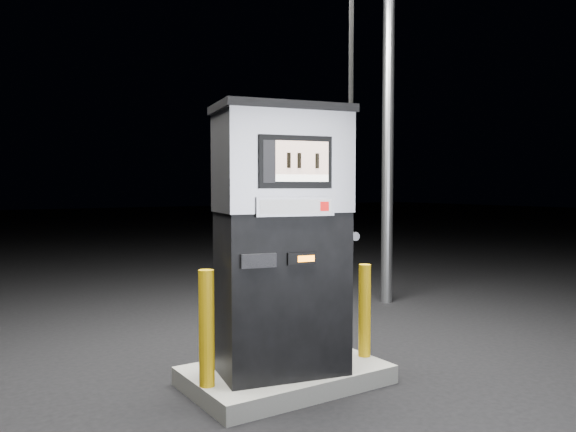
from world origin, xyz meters
TOP-DOWN VIEW (x-y plane):
  - ground at (0.00, 0.00)m, footprint 80.00×80.00m
  - pump_island at (0.00, 0.00)m, footprint 1.60×1.00m
  - fuel_dispenser at (-0.09, -0.10)m, footprint 1.23×0.83m
  - bollard_left at (-0.74, -0.07)m, footprint 0.15×0.15m
  - bollard_right at (0.74, -0.14)m, footprint 0.13×0.13m

SIDE VIEW (x-z plane):
  - ground at x=0.00m, z-range 0.00..0.00m
  - pump_island at x=0.00m, z-range 0.00..0.15m
  - bollard_right at x=0.74m, z-range 0.15..0.96m
  - bollard_left at x=-0.74m, z-range 0.15..1.03m
  - fuel_dispenser at x=-0.09m, z-range -0.96..3.45m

